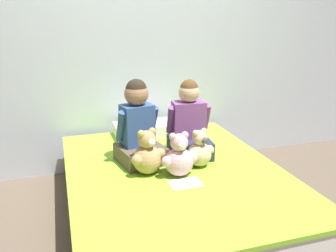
{
  "coord_description": "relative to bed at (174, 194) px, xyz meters",
  "views": [
    {
      "loc": [
        -0.74,
        -2.22,
        1.47
      ],
      "look_at": [
        0.0,
        0.15,
        0.67
      ],
      "focal_mm": 38.0,
      "sensor_mm": 36.0,
      "label": 1
    }
  ],
  "objects": [
    {
      "name": "child_on_right",
      "position": [
        0.2,
        0.23,
        0.44
      ],
      "size": [
        0.35,
        0.34,
        0.6
      ],
      "rotation": [
        0.0,
        0.0,
        -0.08
      ],
      "color": "#282D47",
      "rests_on": "bed"
    },
    {
      "name": "teddy_bear_held_by_right_child",
      "position": [
        0.19,
        0.01,
        0.32
      ],
      "size": [
        0.23,
        0.18,
        0.28
      ],
      "rotation": [
        0.0,
        0.0,
        0.32
      ],
      "color": "#D1B78E",
      "rests_on": "bed"
    },
    {
      "name": "sign_card",
      "position": [
        0.0,
        -0.24,
        0.2
      ],
      "size": [
        0.21,
        0.15,
        0.0
      ],
      "color": "white",
      "rests_on": "bed"
    },
    {
      "name": "wall_behind_bed",
      "position": [
        0.0,
        1.07,
        1.06
      ],
      "size": [
        8.0,
        0.06,
        2.5
      ],
      "color": "silver",
      "rests_on": "ground_plane"
    },
    {
      "name": "ground_plane",
      "position": [
        0.0,
        0.0,
        -0.19
      ],
      "size": [
        14.0,
        14.0,
        0.0
      ],
      "primitive_type": "plane",
      "color": "brown"
    },
    {
      "name": "teddy_bear_held_by_left_child",
      "position": [
        -0.2,
        -0.0,
        0.33
      ],
      "size": [
        0.26,
        0.2,
        0.33
      ],
      "rotation": [
        0.0,
        0.0,
        0.35
      ],
      "color": "tan",
      "rests_on": "bed"
    },
    {
      "name": "pillow_at_headboard",
      "position": [
        0.0,
        0.8,
        0.25
      ],
      "size": [
        0.59,
        0.29,
        0.11
      ],
      "color": "white",
      "rests_on": "bed"
    },
    {
      "name": "child_on_left",
      "position": [
        -0.21,
        0.23,
        0.46
      ],
      "size": [
        0.38,
        0.38,
        0.62
      ],
      "rotation": [
        0.0,
        0.0,
        0.2
      ],
      "color": "brown",
      "rests_on": "bed"
    },
    {
      "name": "bed",
      "position": [
        0.0,
        0.0,
        0.0
      ],
      "size": [
        1.52,
        1.95,
        0.39
      ],
      "color": "brown",
      "rests_on": "ground_plane"
    },
    {
      "name": "teddy_bear_between_children",
      "position": [
        -0.0,
        -0.1,
        0.33
      ],
      "size": [
        0.26,
        0.2,
        0.31
      ],
      "rotation": [
        0.0,
        0.0,
        0.06
      ],
      "color": "#DBA3B2",
      "rests_on": "bed"
    }
  ]
}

